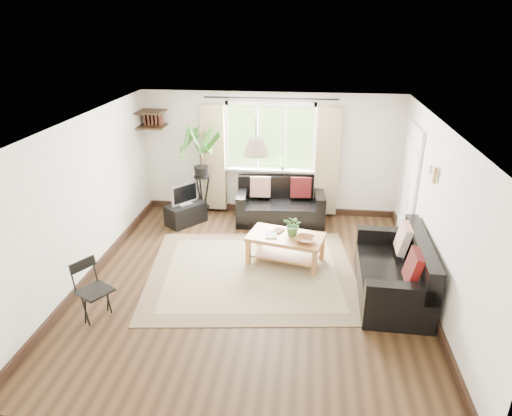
# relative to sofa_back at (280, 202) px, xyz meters

# --- Properties ---
(floor) EXTENTS (5.50, 5.50, 0.00)m
(floor) POSITION_rel_sofa_back_xyz_m (-0.25, -2.27, -0.39)
(floor) COLOR black
(floor) RESTS_ON ground
(ceiling) EXTENTS (5.50, 5.50, 0.00)m
(ceiling) POSITION_rel_sofa_back_xyz_m (-0.25, -2.27, 2.01)
(ceiling) COLOR white
(ceiling) RESTS_ON floor
(wall_back) EXTENTS (5.00, 0.02, 2.40)m
(wall_back) POSITION_rel_sofa_back_xyz_m (-0.25, 0.48, 0.81)
(wall_back) COLOR silver
(wall_back) RESTS_ON floor
(wall_front) EXTENTS (5.00, 0.02, 2.40)m
(wall_front) POSITION_rel_sofa_back_xyz_m (-0.25, -5.02, 0.81)
(wall_front) COLOR silver
(wall_front) RESTS_ON floor
(wall_left) EXTENTS (0.02, 5.50, 2.40)m
(wall_left) POSITION_rel_sofa_back_xyz_m (-2.75, -2.27, 0.81)
(wall_left) COLOR silver
(wall_left) RESTS_ON floor
(wall_right) EXTENTS (0.02, 5.50, 2.40)m
(wall_right) POSITION_rel_sofa_back_xyz_m (2.25, -2.27, 0.81)
(wall_right) COLOR silver
(wall_right) RESTS_ON floor
(rug) EXTENTS (3.49, 3.09, 0.02)m
(rug) POSITION_rel_sofa_back_xyz_m (-0.30, -1.99, -0.38)
(rug) COLOR beige
(rug) RESTS_ON floor
(window) EXTENTS (2.50, 0.16, 2.16)m
(window) POSITION_rel_sofa_back_xyz_m (-0.25, 0.44, 1.16)
(window) COLOR white
(window) RESTS_ON wall_back
(door) EXTENTS (0.06, 0.96, 2.06)m
(door) POSITION_rel_sofa_back_xyz_m (2.22, -0.57, 0.61)
(door) COLOR silver
(door) RESTS_ON wall_right
(corner_shelf) EXTENTS (0.50, 0.50, 0.34)m
(corner_shelf) POSITION_rel_sofa_back_xyz_m (-2.50, 0.23, 1.50)
(corner_shelf) COLOR black
(corner_shelf) RESTS_ON wall_back
(pendant_lamp) EXTENTS (0.36, 0.36, 0.54)m
(pendant_lamp) POSITION_rel_sofa_back_xyz_m (-0.25, -1.87, 1.66)
(pendant_lamp) COLOR beige
(pendant_lamp) RESTS_ON ceiling
(wall_sconce) EXTENTS (0.12, 0.12, 0.28)m
(wall_sconce) POSITION_rel_sofa_back_xyz_m (2.18, -1.97, 1.35)
(wall_sconce) COLOR beige
(wall_sconce) RESTS_ON wall_right
(sofa_back) EXTENTS (1.72, 0.96, 0.78)m
(sofa_back) POSITION_rel_sofa_back_xyz_m (0.00, 0.00, 0.00)
(sofa_back) COLOR black
(sofa_back) RESTS_ON floor
(sofa_right) EXTENTS (1.82, 0.94, 0.85)m
(sofa_right) POSITION_rel_sofa_back_xyz_m (1.74, -2.34, 0.03)
(sofa_right) COLOR black
(sofa_right) RESTS_ON floor
(coffee_table) EXTENTS (1.29, 0.89, 0.48)m
(coffee_table) POSITION_rel_sofa_back_xyz_m (0.20, -1.60, -0.15)
(coffee_table) COLOR #946230
(coffee_table) RESTS_ON floor
(table_plant) EXTENTS (0.39, 0.38, 0.34)m
(table_plant) POSITION_rel_sofa_back_xyz_m (0.31, -1.57, 0.26)
(table_plant) COLOR #3B712D
(table_plant) RESTS_ON coffee_table
(bowl) EXTENTS (0.39, 0.39, 0.08)m
(bowl) POSITION_rel_sofa_back_xyz_m (0.51, -1.78, 0.13)
(bowl) COLOR brown
(bowl) RESTS_ON coffee_table
(book_a) EXTENTS (0.20, 0.26, 0.02)m
(book_a) POSITION_rel_sofa_back_xyz_m (-0.12, -1.64, 0.10)
(book_a) COLOR silver
(book_a) RESTS_ON coffee_table
(book_b) EXTENTS (0.22, 0.25, 0.02)m
(book_b) POSITION_rel_sofa_back_xyz_m (-0.00, -1.42, 0.10)
(book_b) COLOR #542E21
(book_b) RESTS_ON coffee_table
(tv_stand) EXTENTS (0.78, 0.83, 0.39)m
(tv_stand) POSITION_rel_sofa_back_xyz_m (-1.79, -0.31, -0.19)
(tv_stand) COLOR black
(tv_stand) RESTS_ON floor
(tv) EXTENTS (0.50, 0.56, 0.43)m
(tv) POSITION_rel_sofa_back_xyz_m (-1.79, -0.31, 0.22)
(tv) COLOR #A5A5AA
(tv) RESTS_ON tv_stand
(palm_stand) EXTENTS (0.76, 0.76, 1.82)m
(palm_stand) POSITION_rel_sofa_back_xyz_m (-1.54, 0.06, 0.52)
(palm_stand) COLOR black
(palm_stand) RESTS_ON floor
(folding_chair) EXTENTS (0.57, 0.57, 0.81)m
(folding_chair) POSITION_rel_sofa_back_xyz_m (-2.17, -3.38, 0.01)
(folding_chair) COLOR black
(folding_chair) RESTS_ON floor
(sill_plant) EXTENTS (0.14, 0.10, 0.27)m
(sill_plant) POSITION_rel_sofa_back_xyz_m (0.00, 0.36, 0.67)
(sill_plant) COLOR #2D6023
(sill_plant) RESTS_ON window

